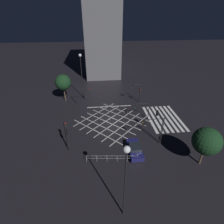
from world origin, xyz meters
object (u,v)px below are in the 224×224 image
at_px(street_lamp_west, 81,65).
at_px(traffic_light_se_cross, 137,89).
at_px(traffic_light_sw_cross, 153,125).
at_px(traffic_light_nw_cross, 65,130).
at_px(traffic_light_nw_main, 67,135).
at_px(street_tree_far, 63,82).
at_px(traffic_light_sw_main, 159,120).
at_px(street_lamp_east, 126,167).
at_px(traffic_light_se_main, 140,93).
at_px(street_tree_near, 207,141).
at_px(traffic_light_median_south, 141,107).
at_px(traffic_light_ne_cross, 84,92).
at_px(waiting_car, 135,149).

bearing_deg(street_lamp_west, traffic_light_se_cross, -106.08).
bearing_deg(traffic_light_sw_cross, traffic_light_se_cross, -93.79).
relative_size(traffic_light_nw_cross, traffic_light_nw_main, 1.15).
distance_m(traffic_light_sw_cross, traffic_light_nw_main, 12.23).
distance_m(traffic_light_sw_cross, traffic_light_se_cross, 14.44).
xyz_separation_m(traffic_light_se_cross, street_tree_far, (2.21, 15.75, 1.27)).
xyz_separation_m(traffic_light_sw_main, traffic_light_nw_main, (-1.51, 13.57, -0.57)).
relative_size(traffic_light_nw_main, street_lamp_east, 0.44).
bearing_deg(traffic_light_se_main, traffic_light_se_cross, -135.93).
relative_size(traffic_light_se_cross, traffic_light_nw_main, 1.07).
bearing_deg(traffic_light_sw_main, traffic_light_sw_cross, 131.97).
height_order(street_lamp_west, street_tree_near, street_lamp_west).
distance_m(traffic_light_sw_cross, traffic_light_se_main, 13.85).
height_order(traffic_light_sw_cross, traffic_light_se_cross, traffic_light_sw_cross).
relative_size(traffic_light_nw_cross, street_tree_near, 0.81).
relative_size(traffic_light_median_south, traffic_light_nw_cross, 0.77).
bearing_deg(traffic_light_median_south, traffic_light_ne_cross, -35.17).
distance_m(traffic_light_nw_cross, street_tree_near, 18.45).
bearing_deg(traffic_light_sw_cross, traffic_light_ne_cross, -54.11).
relative_size(traffic_light_ne_cross, traffic_light_se_main, 1.12).
distance_m(traffic_light_sw_cross, street_tree_near, 7.06).
relative_size(traffic_light_ne_cross, traffic_light_nw_main, 0.96).
distance_m(street_lamp_east, street_tree_near, 12.77).
xyz_separation_m(traffic_light_nw_cross, street_lamp_west, (17.33, -1.68, 4.44)).
distance_m(street_tree_near, waiting_car, 9.20).
distance_m(traffic_light_nw_cross, street_tree_far, 16.39).
xyz_separation_m(traffic_light_sw_main, street_tree_near, (-5.86, -3.95, 0.40)).
height_order(traffic_light_se_cross, traffic_light_nw_main, traffic_light_se_cross).
bearing_deg(traffic_light_nw_main, traffic_light_median_south, -59.67).
bearing_deg(traffic_light_se_cross, traffic_light_nw_cross, 46.23).
height_order(traffic_light_ne_cross, traffic_light_se_cross, traffic_light_se_cross).
distance_m(street_lamp_west, street_tree_far, 5.36).
bearing_deg(street_lamp_east, traffic_light_median_south, -19.23).
height_order(traffic_light_median_south, traffic_light_sw_cross, traffic_light_sw_cross).
distance_m(traffic_light_nw_main, street_tree_far, 17.16).
bearing_deg(traffic_light_nw_cross, waiting_car, -12.68).
xyz_separation_m(traffic_light_se_main, street_lamp_west, (4.06, 12.36, 5.22)).
bearing_deg(traffic_light_sw_cross, traffic_light_median_south, -91.33).
distance_m(traffic_light_median_south, street_tree_far, 17.89).
bearing_deg(street_lamp_east, traffic_light_se_main, -17.28).
bearing_deg(traffic_light_sw_cross, traffic_light_nw_main, 1.33).
distance_m(traffic_light_sw_main, street_tree_near, 7.08).
bearing_deg(traffic_light_sw_cross, traffic_light_se_main, -96.73).
height_order(traffic_light_median_south, street_tree_far, street_tree_far).
xyz_separation_m(traffic_light_se_main, street_lamp_east, (-23.92, 7.44, 4.20)).
bearing_deg(traffic_light_median_south, waiting_car, 70.96).
bearing_deg(street_lamp_east, traffic_light_se_cross, -15.40).
height_order(traffic_light_median_south, street_lamp_east, street_lamp_east).
height_order(traffic_light_sw_cross, waiting_car, traffic_light_sw_cross).
bearing_deg(traffic_light_nw_main, traffic_light_sw_cross, -88.67).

